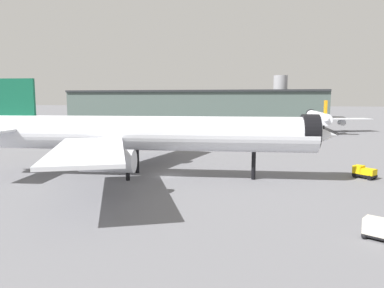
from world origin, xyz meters
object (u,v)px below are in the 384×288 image
airliner_near_gate (145,134)px  airliner_far_taxiway (318,117)px  traffic_cone_near_nose (245,150)px  baggage_tug_wing (364,172)px  baggage_cart_trailing (379,229)px

airliner_near_gate → airliner_far_taxiway: airliner_near_gate is taller
airliner_far_taxiway → traffic_cone_near_nose: bearing=156.5°
airliner_near_gate → baggage_tug_wing: bearing=4.7°
airliner_far_taxiway → traffic_cone_near_nose: airliner_far_taxiway is taller
baggage_tug_wing → traffic_cone_near_nose: baggage_tug_wing is taller
airliner_near_gate → traffic_cone_near_nose: airliner_near_gate is taller
baggage_tug_wing → traffic_cone_near_nose: (-18.82, 25.57, -0.70)m
baggage_tug_wing → baggage_cart_trailing: 26.34m
airliner_far_taxiway → baggage_tug_wing: bearing=175.9°
airliner_near_gate → airliner_far_taxiway: (38.50, 87.05, -1.75)m
airliner_near_gate → baggage_tug_wing: airliner_near_gate is taller
airliner_far_taxiway → traffic_cone_near_nose: size_ratio=72.50×
baggage_cart_trailing → traffic_cone_near_nose: baggage_cart_trailing is taller
traffic_cone_near_nose → airliner_near_gate: bearing=-115.0°
airliner_far_taxiway → traffic_cone_near_nose: (-24.28, -56.58, -4.66)m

